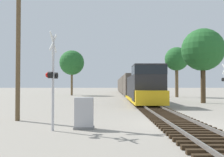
% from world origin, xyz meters
% --- Properties ---
extents(ground_plane, '(400.00, 400.00, 0.00)m').
position_xyz_m(ground_plane, '(0.00, 0.00, 0.00)').
color(ground_plane, gray).
extents(rail_track_bed, '(2.60, 160.00, 0.31)m').
position_xyz_m(rail_track_bed, '(0.00, -0.00, 0.14)').
color(rail_track_bed, black).
rests_on(rail_track_bed, ground).
extents(freight_train, '(3.06, 76.31, 4.14)m').
position_xyz_m(freight_train, '(0.00, 47.40, 2.05)').
color(freight_train, '#232326').
rests_on(freight_train, ground).
extents(crossing_signal_near, '(0.42, 1.01, 4.63)m').
position_xyz_m(crossing_signal_near, '(-6.38, -2.12, 2.54)').
color(crossing_signal_near, '#B7B7BC').
rests_on(crossing_signal_near, ground).
extents(relay_cabinet, '(0.99, 0.57, 1.53)m').
position_xyz_m(relay_cabinet, '(-4.95, -1.61, 0.75)').
color(relay_cabinet, slate).
rests_on(relay_cabinet, ground).
extents(utility_pole, '(1.80, 0.27, 9.41)m').
position_xyz_m(utility_pole, '(-9.27, 1.37, 4.85)').
color(utility_pole, brown).
rests_on(utility_pole, ground).
extents(tree_far_right, '(5.07, 5.07, 8.93)m').
position_xyz_m(tree_far_right, '(7.33, 16.90, 6.35)').
color(tree_far_right, '#473521').
rests_on(tree_far_right, ground).
extents(tree_mid_background, '(4.23, 4.23, 8.98)m').
position_xyz_m(tree_mid_background, '(8.03, 32.49, 6.76)').
color(tree_mid_background, brown).
rests_on(tree_mid_background, ground).
extents(tree_deep_background, '(5.18, 5.18, 9.47)m').
position_xyz_m(tree_deep_background, '(-12.04, 40.53, 6.85)').
color(tree_deep_background, brown).
rests_on(tree_deep_background, ground).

